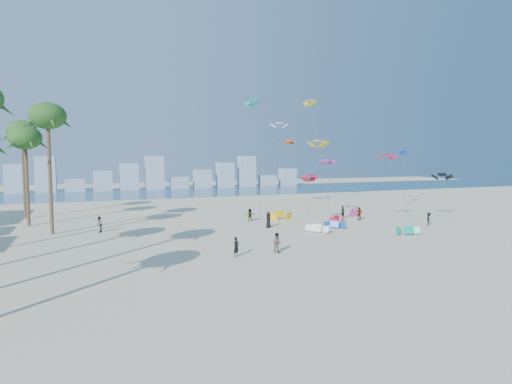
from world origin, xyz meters
name	(u,v)px	position (x,y,z in m)	size (l,w,h in m)	color
ground	(297,271)	(0.00, 0.00, 0.00)	(220.00, 220.00, 0.00)	beige
ocean	(155,193)	(0.00, 72.00, 0.01)	(220.00, 220.00, 0.00)	navy
kitesurfer_near	(236,247)	(-2.75, 5.92, 0.84)	(0.61, 0.40, 1.68)	black
kitesurfer_mid	(277,243)	(1.08, 6.15, 0.87)	(0.85, 0.66, 1.74)	gray
kitesurfers_far	(283,218)	(8.07, 19.75, 0.85)	(38.72, 12.45, 1.85)	black
grounded_kites	(330,221)	(13.37, 17.52, 0.46)	(14.19, 16.78, 1.06)	white
flying_kites	(325,135)	(16.90, 24.93, 11.33)	(26.98, 25.76, 18.10)	red
palm_row	(2,124)	(-21.19, 16.16, 11.30)	(8.54, 44.80, 14.90)	brown
distant_skyline	(144,177)	(-1.19, 82.00, 3.09)	(85.00, 3.00, 8.40)	#9EADBF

